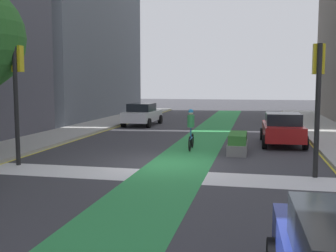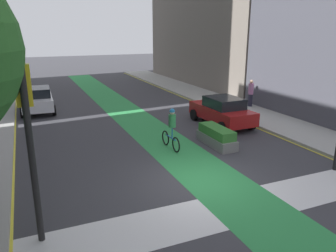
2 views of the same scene
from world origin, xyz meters
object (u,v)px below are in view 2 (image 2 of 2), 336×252
traffic_signal_near_left (28,122)px  median_planter (217,137)px  car_white_left_far (37,99)px  pedestrian_sidewalk_right_a (251,93)px  cyclist_in_lane (171,128)px  car_red_right_far (222,111)px

traffic_signal_near_left → median_planter: traffic_signal_near_left is taller
car_white_left_far → median_planter: 12.44m
pedestrian_sidewalk_right_a → traffic_signal_near_left: bearing=-144.6°
traffic_signal_near_left → cyclist_in_lane: 7.62m
cyclist_in_lane → pedestrian_sidewalk_right_a: bearing=32.6°
traffic_signal_near_left → cyclist_in_lane: bearing=39.1°
traffic_signal_near_left → car_red_right_far: 12.31m
car_red_right_far → traffic_signal_near_left: bearing=-144.2°
car_red_right_far → median_planter: 3.46m
car_red_right_far → car_white_left_far: size_ratio=1.00×
cyclist_in_lane → median_planter: bearing=-8.9°
car_red_right_far → pedestrian_sidewalk_right_a: 4.74m
median_planter → traffic_signal_near_left: bearing=-151.1°
median_planter → car_white_left_far: bearing=125.1°
car_red_right_far → pedestrian_sidewalk_right_a: size_ratio=2.40×
car_red_right_far → median_planter: bearing=-126.1°
cyclist_in_lane → median_planter: (2.11, -0.33, -0.57)m
traffic_signal_near_left → pedestrian_sidewalk_right_a: traffic_signal_near_left is taller
pedestrian_sidewalk_right_a → car_white_left_far: bearing=160.2°
traffic_signal_near_left → car_red_right_far: bearing=35.8°
pedestrian_sidewalk_right_a → cyclist_in_lane: bearing=-147.4°
cyclist_in_lane → median_planter: size_ratio=0.79×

